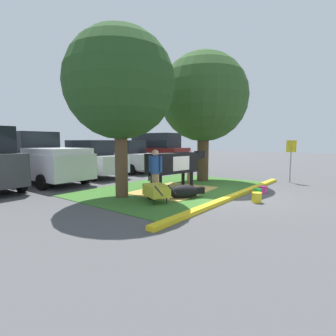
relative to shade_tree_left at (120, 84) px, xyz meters
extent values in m
plane|color=#4C4C4F|center=(2.77, -2.82, -3.87)|extent=(80.00, 80.00, 0.00)
cube|color=#386B28|center=(2.52, -0.44, -3.86)|extent=(7.91, 5.12, 0.02)
cube|color=yellow|center=(2.52, -3.15, -3.81)|extent=(9.11, 0.24, 0.12)
cube|color=tan|center=(2.02, -0.78, -3.85)|extent=(3.35, 2.61, 0.04)
cylinder|color=brown|center=(0.00, 0.00, -2.58)|extent=(0.44, 0.44, 2.59)
sphere|color=#23471E|center=(0.00, 0.00, 0.02)|extent=(3.74, 3.74, 3.74)
cylinder|color=#4C3823|center=(5.05, -0.30, -2.57)|extent=(0.56, 0.56, 2.60)
sphere|color=#2D5123|center=(5.05, -0.30, 0.21)|extent=(4.25, 4.25, 4.25)
cube|color=black|center=(2.18, -0.58, -2.78)|extent=(2.38, 1.07, 0.80)
cube|color=white|center=(2.33, -0.61, -2.78)|extent=(1.01, 0.86, 0.56)
cylinder|color=black|center=(3.49, -0.81, -2.68)|extent=(0.68, 0.42, 0.58)
cube|color=black|center=(3.81, -0.86, -2.50)|extent=(0.48, 0.33, 0.32)
cube|color=white|center=(4.01, -0.89, -2.54)|extent=(0.15, 0.22, 0.20)
cylinder|color=black|center=(3.07, -0.49, -3.53)|extent=(0.14, 0.14, 0.69)
cylinder|color=black|center=(2.99, -0.97, -3.53)|extent=(0.14, 0.14, 0.69)
cylinder|color=black|center=(1.37, -0.20, -3.53)|extent=(0.14, 0.14, 0.69)
cylinder|color=black|center=(1.29, -0.68, -3.53)|extent=(0.14, 0.14, 0.69)
cylinder|color=black|center=(1.00, -0.39, -3.03)|extent=(0.06, 0.06, 0.70)
ellipsoid|color=black|center=(1.14, -1.86, -3.63)|extent=(1.18, 1.02, 0.48)
cube|color=black|center=(1.63, -2.21, -3.61)|extent=(0.34, 0.32, 0.22)
cube|color=silver|center=(1.73, -2.27, -3.61)|extent=(0.11, 0.12, 0.16)
cylinder|color=black|center=(1.53, -1.91, -3.81)|extent=(0.34, 0.28, 0.10)
cylinder|color=#9E7F5B|center=(3.80, -0.36, -3.49)|extent=(0.26, 0.26, 0.77)
cylinder|color=black|center=(3.80, -0.36, -2.84)|extent=(0.34, 0.34, 0.53)
sphere|color=beige|center=(3.80, -0.36, -2.47)|extent=(0.21, 0.21, 0.21)
cylinder|color=black|center=(3.80, -0.58, -2.81)|extent=(0.09, 0.09, 0.50)
cylinder|color=black|center=(3.81, -0.14, -2.81)|extent=(0.09, 0.09, 0.50)
cylinder|color=#9E7F5B|center=(0.64, -1.01, -3.44)|extent=(0.26, 0.26, 0.86)
cylinder|color=#23478C|center=(0.64, -1.01, -2.72)|extent=(0.34, 0.34, 0.59)
sphere|color=tan|center=(0.64, -1.01, -2.31)|extent=(0.23, 0.23, 0.23)
cylinder|color=#23478C|center=(0.60, -0.79, -2.69)|extent=(0.09, 0.09, 0.56)
cylinder|color=#23478C|center=(0.68, -1.22, -2.69)|extent=(0.09, 0.09, 0.56)
cube|color=gold|center=(0.11, -1.51, -3.47)|extent=(0.92, 1.07, 0.36)
cylinder|color=black|center=(0.32, -1.06, -3.69)|extent=(0.24, 0.37, 0.36)
cylinder|color=black|center=(-0.22, -1.69, -3.75)|extent=(0.04, 0.04, 0.24)
cylinder|color=black|center=(0.18, -1.87, -3.75)|extent=(0.04, 0.04, 0.24)
cylinder|color=black|center=(-0.37, -2.01, -3.35)|extent=(0.26, 0.50, 0.23)
cylinder|color=black|center=(0.03, -2.19, -3.35)|extent=(0.26, 0.50, 0.23)
cylinder|color=#99999E|center=(7.24, -3.83, -2.88)|extent=(0.06, 0.06, 1.98)
cube|color=yellow|center=(7.24, -3.83, -2.15)|extent=(0.06, 0.44, 0.56)
cylinder|color=yellow|center=(2.13, -4.02, -3.71)|extent=(0.30, 0.30, 0.32)
torus|color=yellow|center=(2.13, -4.02, -3.56)|extent=(0.32, 0.32, 0.02)
cylinder|color=green|center=(2.84, -3.81, -3.71)|extent=(0.25, 0.25, 0.32)
torus|color=green|center=(2.84, -3.81, -3.55)|extent=(0.27, 0.27, 0.02)
cylinder|color=#EA3893|center=(3.77, -3.69, -3.74)|extent=(0.29, 0.29, 0.26)
torus|color=#EA3893|center=(3.77, -3.69, -3.61)|extent=(0.32, 0.32, 0.02)
cylinder|color=black|center=(-1.78, 3.74, -3.55)|extent=(0.23, 0.64, 0.64)
cube|color=silver|center=(-0.11, 5.31, -3.00)|extent=(2.10, 5.43, 1.10)
cube|color=black|center=(-0.13, 6.25, -1.95)|extent=(1.87, 1.83, 1.00)
cube|color=silver|center=(-0.09, 4.09, -2.33)|extent=(1.95, 2.73, 0.24)
cylinder|color=black|center=(-1.15, 7.04, -3.55)|extent=(0.23, 0.64, 0.64)
cylinder|color=black|center=(0.85, 7.08, -3.55)|extent=(0.23, 0.64, 0.64)
cylinder|color=black|center=(-1.08, 3.53, -3.55)|extent=(0.23, 0.64, 0.64)
cylinder|color=black|center=(0.92, 3.57, -3.55)|extent=(0.23, 0.64, 0.64)
cube|color=silver|center=(2.46, 5.32, -3.10)|extent=(1.88, 4.43, 0.90)
cube|color=black|center=(2.46, 5.32, -2.25)|extent=(1.62, 2.23, 0.80)
cylinder|color=black|center=(1.54, 6.74, -3.55)|extent=(0.23, 0.64, 0.64)
cylinder|color=black|center=(3.34, 6.77, -3.55)|extent=(0.23, 0.64, 0.64)
cylinder|color=black|center=(1.59, 3.88, -3.55)|extent=(0.23, 0.64, 0.64)
cylinder|color=black|center=(3.39, 3.91, -3.55)|extent=(0.23, 0.64, 0.64)
cube|color=silver|center=(5.29, 5.55, -3.10)|extent=(1.88, 4.43, 0.90)
cube|color=black|center=(5.29, 5.55, -2.25)|extent=(1.62, 2.23, 0.80)
cylinder|color=black|center=(4.36, 6.96, -3.55)|extent=(0.23, 0.64, 0.64)
cylinder|color=black|center=(6.16, 6.99, -3.55)|extent=(0.23, 0.64, 0.64)
cylinder|color=black|center=(4.41, 4.10, -3.55)|extent=(0.23, 0.64, 0.64)
cylinder|color=black|center=(6.21, 4.13, -3.55)|extent=(0.23, 0.64, 0.64)
cube|color=maroon|center=(7.96, 5.25, -2.95)|extent=(1.98, 4.63, 1.20)
cube|color=black|center=(7.96, 5.25, -1.85)|extent=(1.73, 3.23, 1.00)
cylinder|color=black|center=(6.99, 6.73, -3.55)|extent=(0.23, 0.64, 0.64)
cylinder|color=black|center=(8.89, 6.76, -3.55)|extent=(0.23, 0.64, 0.64)
cylinder|color=black|center=(7.04, 3.74, -3.55)|extent=(0.23, 0.64, 0.64)
cylinder|color=black|center=(8.94, 3.77, -3.55)|extent=(0.23, 0.64, 0.64)
camera|label=1|loc=(-6.09, -6.84, -1.91)|focal=27.79mm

